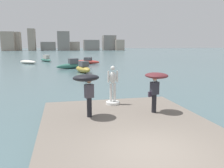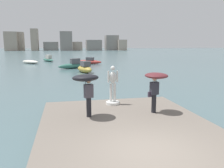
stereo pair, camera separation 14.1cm
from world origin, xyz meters
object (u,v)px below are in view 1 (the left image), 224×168
object	(u,v)px
boat_near	(83,68)
boat_leftward	(46,59)
onlooker_left	(87,82)
boat_mid	(28,62)
statue_white_figure	(113,89)
boat_far	(86,62)
onlooker_right	(156,80)
boat_rightward	(72,65)

from	to	relation	value
boat_near	boat_leftward	bearing A→B (deg)	105.37
onlooker_left	boat_mid	distance (m)	37.00
statue_white_figure	onlooker_left	size ratio (longest dim) A/B	1.06
statue_white_figure	boat_far	size ratio (longest dim) A/B	0.39
statue_white_figure	onlooker_right	world-z (taller)	statue_white_figure
boat_far	boat_near	bearing A→B (deg)	-97.92
boat_near	boat_mid	distance (m)	18.74
boat_rightward	onlooker_left	bearing A→B (deg)	-91.03
onlooker_right	boat_rightward	world-z (taller)	onlooker_right
boat_near	boat_far	xyz separation A→B (m)	(1.84, 13.25, -0.11)
onlooker_left	boat_mid	size ratio (longest dim) A/B	0.48
statue_white_figure	onlooker_left	xyz separation A→B (m)	(-1.61, -1.91, 0.77)
boat_near	boat_leftward	world-z (taller)	boat_near
boat_rightward	onlooker_right	bearing A→B (deg)	-83.65
onlooker_right	boat_rightward	bearing A→B (deg)	96.35
boat_near	boat_mid	xyz separation A→B (m)	(-9.00, 16.43, -0.23)
statue_white_figure	onlooker_left	world-z (taller)	statue_white_figure
statue_white_figure	onlooker_left	bearing A→B (deg)	-130.07
boat_leftward	boat_rightward	world-z (taller)	boat_rightward
boat_near	boat_far	bearing A→B (deg)	82.08
statue_white_figure	boat_mid	distance (m)	35.48
boat_leftward	boat_rightward	xyz separation A→B (m)	(4.79, -16.32, 0.03)
boat_far	statue_white_figure	bearing A→B (deg)	-93.52
boat_near	onlooker_left	bearing A→B (deg)	-94.84
boat_mid	boat_rightward	xyz separation A→B (m)	(7.78, -10.88, 0.18)
statue_white_figure	boat_mid	xyz separation A→B (m)	(-8.93, 34.32, -0.88)
onlooker_right	boat_rightward	size ratio (longest dim) A/B	0.40
statue_white_figure	onlooker_right	size ratio (longest dim) A/B	1.09
onlooker_right	boat_mid	size ratio (longest dim) A/B	0.47
onlooker_right	boat_near	size ratio (longest dim) A/B	0.49
boat_far	boat_leftward	size ratio (longest dim) A/B	1.00
boat_rightward	boat_leftward	bearing A→B (deg)	106.35
statue_white_figure	boat_leftward	size ratio (longest dim) A/B	0.39
statue_white_figure	boat_near	distance (m)	17.91
boat_leftward	boat_far	bearing A→B (deg)	-47.67
statue_white_figure	boat_rightward	world-z (taller)	statue_white_figure
boat_near	onlooker_right	bearing A→B (deg)	-85.40
statue_white_figure	boat_near	world-z (taller)	statue_white_figure
onlooker_right	boat_near	world-z (taller)	onlooker_right
boat_mid	boat_far	bearing A→B (deg)	-16.34
boat_mid	boat_far	size ratio (longest dim) A/B	0.77
statue_white_figure	boat_leftward	xyz separation A→B (m)	(-5.94, 39.77, -0.73)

